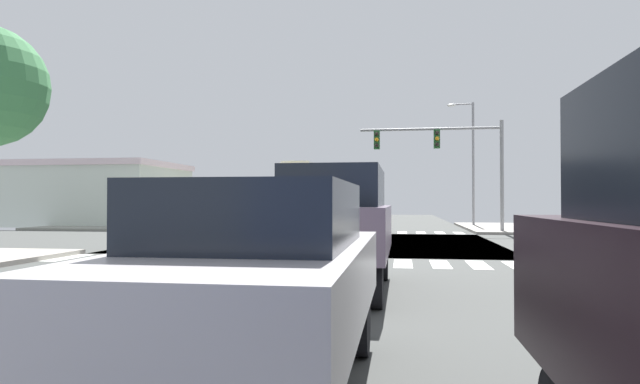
{
  "coord_description": "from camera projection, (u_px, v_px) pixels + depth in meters",
  "views": [
    {
      "loc": [
        3.21,
        -22.17,
        1.72
      ],
      "look_at": [
        -0.73,
        3.77,
        2.16
      ],
      "focal_mm": 30.1,
      "sensor_mm": 36.0,
      "label": 1
    }
  ],
  "objects": [
    {
      "name": "box_truck_nearside_1",
      "position": [
        350.0,
        193.0,
        55.14
      ],
      "size": [
        2.4,
        7.2,
        4.85
      ],
      "rotation": [
        0.0,
        0.0,
        3.14
      ],
      "color": "black",
      "rests_on": "ground"
    },
    {
      "name": "crosswalk_far",
      "position": [
        338.0,
        232.0,
        29.62
      ],
      "size": [
        13.5,
        2.0,
        0.01
      ],
      "color": "white",
      "rests_on": "ground"
    },
    {
      "name": "box_truck_trailing_3",
      "position": [
        298.0,
        190.0,
        42.93
      ],
      "size": [
        2.4,
        7.2,
        4.85
      ],
      "rotation": [
        0.0,
        0.0,
        3.14
      ],
      "color": "black",
      "rests_on": "ground"
    },
    {
      "name": "pickup_leading_1",
      "position": [
        337.0,
        206.0,
        44.18
      ],
      "size": [
        2.0,
        5.1,
        2.35
      ],
      "rotation": [
        0.0,
        0.0,
        3.14
      ],
      "color": "black",
      "rests_on": "ground"
    },
    {
      "name": "sidewalk_corner_nw",
      "position": [
        159.0,
        225.0,
        36.18
      ],
      "size": [
        12.0,
        12.0,
        0.14
      ],
      "color": "gray",
      "rests_on": "ground"
    },
    {
      "name": "sidewalk_corner_ne",
      "position": [
        566.0,
        228.0,
        32.28
      ],
      "size": [
        12.0,
        12.0,
        0.14
      ],
      "color": "gray",
      "rests_on": "ground"
    },
    {
      "name": "sedan_crossing_2",
      "position": [
        260.0,
        271.0,
        4.62
      ],
      "size": [
        1.8,
        4.3,
        1.88
      ],
      "color": "black",
      "rests_on": "ground"
    },
    {
      "name": "bank_building",
      "position": [
        81.0,
        194.0,
        38.36
      ],
      "size": [
        15.05,
        8.77,
        4.4
      ],
      "color": "silver",
      "rests_on": "ground"
    },
    {
      "name": "suv_outer_2",
      "position": [
        337.0,
        218.0,
        10.22
      ],
      "size": [
        1.96,
        4.6,
        2.34
      ],
      "color": "black",
      "rests_on": "ground"
    },
    {
      "name": "crosswalk_near",
      "position": [
        278.0,
        261.0,
        15.19
      ],
      "size": [
        13.5,
        2.0,
        0.01
      ],
      "color": "white",
      "rests_on": "ground"
    },
    {
      "name": "ground",
      "position": [
        324.0,
        243.0,
        22.37
      ],
      "size": [
        90.0,
        90.0,
        0.05
      ],
      "color": "#40413F"
    },
    {
      "name": "street_lamp",
      "position": [
        469.0,
        153.0,
        35.7
      ],
      "size": [
        1.78,
        0.32,
        8.29
      ],
      "color": "gray",
      "rests_on": "ground"
    },
    {
      "name": "traffic_signal_mast",
      "position": [
        443.0,
        150.0,
        28.9
      ],
      "size": [
        7.62,
        0.55,
        6.02
      ],
      "color": "gray",
      "rests_on": "ground"
    }
  ]
}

